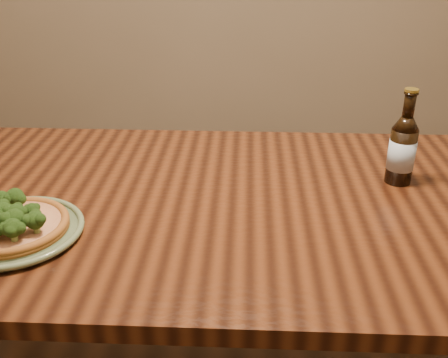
{
  "coord_description": "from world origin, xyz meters",
  "views": [
    {
      "loc": [
        0.09,
        -1.01,
        1.34
      ],
      "look_at": [
        0.04,
        0.06,
        0.82
      ],
      "focal_mm": 42.0,
      "sensor_mm": 36.0,
      "label": 1
    }
  ],
  "objects_px": {
    "table": "(207,231)",
    "plate": "(14,231)",
    "pizza": "(12,223)",
    "beer_bottle": "(402,149)"
  },
  "relations": [
    {
      "from": "plate",
      "to": "pizza",
      "type": "bearing_deg",
      "value": -83.33
    },
    {
      "from": "pizza",
      "to": "beer_bottle",
      "type": "xyz_separation_m",
      "value": [
        0.87,
        0.3,
        0.06
      ]
    },
    {
      "from": "plate",
      "to": "beer_bottle",
      "type": "height_order",
      "value": "beer_bottle"
    },
    {
      "from": "table",
      "to": "pizza",
      "type": "relative_size",
      "value": 6.94
    },
    {
      "from": "pizza",
      "to": "table",
      "type": "bearing_deg",
      "value": 25.86
    },
    {
      "from": "table",
      "to": "plate",
      "type": "distance_m",
      "value": 0.45
    },
    {
      "from": "plate",
      "to": "beer_bottle",
      "type": "bearing_deg",
      "value": 18.86
    },
    {
      "from": "plate",
      "to": "pizza",
      "type": "height_order",
      "value": "pizza"
    },
    {
      "from": "table",
      "to": "pizza",
      "type": "xyz_separation_m",
      "value": [
        -0.39,
        -0.19,
        0.12
      ]
    },
    {
      "from": "pizza",
      "to": "plate",
      "type": "bearing_deg",
      "value": 96.67
    }
  ]
}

